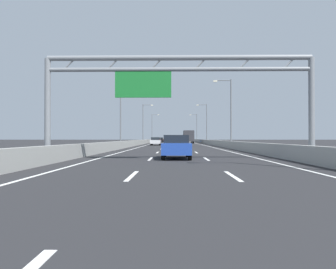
# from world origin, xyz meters

# --- Properties ---
(ground_plane) EXTENTS (260.00, 260.00, 0.00)m
(ground_plane) POSITION_xyz_m (0.00, 100.00, 0.00)
(ground_plane) COLOR #262628
(lane_dash_left_1) EXTENTS (0.16, 3.00, 0.01)m
(lane_dash_left_1) POSITION_xyz_m (-1.80, 12.50, 0.01)
(lane_dash_left_1) COLOR white
(lane_dash_left_1) RESTS_ON ground_plane
(lane_dash_left_2) EXTENTS (0.16, 3.00, 0.01)m
(lane_dash_left_2) POSITION_xyz_m (-1.80, 21.50, 0.01)
(lane_dash_left_2) COLOR white
(lane_dash_left_2) RESTS_ON ground_plane
(lane_dash_left_3) EXTENTS (0.16, 3.00, 0.01)m
(lane_dash_left_3) POSITION_xyz_m (-1.80, 30.50, 0.01)
(lane_dash_left_3) COLOR white
(lane_dash_left_3) RESTS_ON ground_plane
(lane_dash_left_4) EXTENTS (0.16, 3.00, 0.01)m
(lane_dash_left_4) POSITION_xyz_m (-1.80, 39.50, 0.01)
(lane_dash_left_4) COLOR white
(lane_dash_left_4) RESTS_ON ground_plane
(lane_dash_left_5) EXTENTS (0.16, 3.00, 0.01)m
(lane_dash_left_5) POSITION_xyz_m (-1.80, 48.50, 0.01)
(lane_dash_left_5) COLOR white
(lane_dash_left_5) RESTS_ON ground_plane
(lane_dash_left_6) EXTENTS (0.16, 3.00, 0.01)m
(lane_dash_left_6) POSITION_xyz_m (-1.80, 57.50, 0.01)
(lane_dash_left_6) COLOR white
(lane_dash_left_6) RESTS_ON ground_plane
(lane_dash_left_7) EXTENTS (0.16, 3.00, 0.01)m
(lane_dash_left_7) POSITION_xyz_m (-1.80, 66.50, 0.01)
(lane_dash_left_7) COLOR white
(lane_dash_left_7) RESTS_ON ground_plane
(lane_dash_left_8) EXTENTS (0.16, 3.00, 0.01)m
(lane_dash_left_8) POSITION_xyz_m (-1.80, 75.50, 0.01)
(lane_dash_left_8) COLOR white
(lane_dash_left_8) RESTS_ON ground_plane
(lane_dash_left_9) EXTENTS (0.16, 3.00, 0.01)m
(lane_dash_left_9) POSITION_xyz_m (-1.80, 84.50, 0.01)
(lane_dash_left_9) COLOR white
(lane_dash_left_9) RESTS_ON ground_plane
(lane_dash_left_10) EXTENTS (0.16, 3.00, 0.01)m
(lane_dash_left_10) POSITION_xyz_m (-1.80, 93.50, 0.01)
(lane_dash_left_10) COLOR white
(lane_dash_left_10) RESTS_ON ground_plane
(lane_dash_left_11) EXTENTS (0.16, 3.00, 0.01)m
(lane_dash_left_11) POSITION_xyz_m (-1.80, 102.50, 0.01)
(lane_dash_left_11) COLOR white
(lane_dash_left_11) RESTS_ON ground_plane
(lane_dash_left_12) EXTENTS (0.16, 3.00, 0.01)m
(lane_dash_left_12) POSITION_xyz_m (-1.80, 111.50, 0.01)
(lane_dash_left_12) COLOR white
(lane_dash_left_12) RESTS_ON ground_plane
(lane_dash_left_13) EXTENTS (0.16, 3.00, 0.01)m
(lane_dash_left_13) POSITION_xyz_m (-1.80, 120.50, 0.01)
(lane_dash_left_13) COLOR white
(lane_dash_left_13) RESTS_ON ground_plane
(lane_dash_left_14) EXTENTS (0.16, 3.00, 0.01)m
(lane_dash_left_14) POSITION_xyz_m (-1.80, 129.50, 0.01)
(lane_dash_left_14) COLOR white
(lane_dash_left_14) RESTS_ON ground_plane
(lane_dash_left_15) EXTENTS (0.16, 3.00, 0.01)m
(lane_dash_left_15) POSITION_xyz_m (-1.80, 138.50, 0.01)
(lane_dash_left_15) COLOR white
(lane_dash_left_15) RESTS_ON ground_plane
(lane_dash_left_16) EXTENTS (0.16, 3.00, 0.01)m
(lane_dash_left_16) POSITION_xyz_m (-1.80, 147.50, 0.01)
(lane_dash_left_16) COLOR white
(lane_dash_left_16) RESTS_ON ground_plane
(lane_dash_left_17) EXTENTS (0.16, 3.00, 0.01)m
(lane_dash_left_17) POSITION_xyz_m (-1.80, 156.50, 0.01)
(lane_dash_left_17) COLOR white
(lane_dash_left_17) RESTS_ON ground_plane
(lane_dash_right_1) EXTENTS (0.16, 3.00, 0.01)m
(lane_dash_right_1) POSITION_xyz_m (1.80, 12.50, 0.01)
(lane_dash_right_1) COLOR white
(lane_dash_right_1) RESTS_ON ground_plane
(lane_dash_right_2) EXTENTS (0.16, 3.00, 0.01)m
(lane_dash_right_2) POSITION_xyz_m (1.80, 21.50, 0.01)
(lane_dash_right_2) COLOR white
(lane_dash_right_2) RESTS_ON ground_plane
(lane_dash_right_3) EXTENTS (0.16, 3.00, 0.01)m
(lane_dash_right_3) POSITION_xyz_m (1.80, 30.50, 0.01)
(lane_dash_right_3) COLOR white
(lane_dash_right_3) RESTS_ON ground_plane
(lane_dash_right_4) EXTENTS (0.16, 3.00, 0.01)m
(lane_dash_right_4) POSITION_xyz_m (1.80, 39.50, 0.01)
(lane_dash_right_4) COLOR white
(lane_dash_right_4) RESTS_ON ground_plane
(lane_dash_right_5) EXTENTS (0.16, 3.00, 0.01)m
(lane_dash_right_5) POSITION_xyz_m (1.80, 48.50, 0.01)
(lane_dash_right_5) COLOR white
(lane_dash_right_5) RESTS_ON ground_plane
(lane_dash_right_6) EXTENTS (0.16, 3.00, 0.01)m
(lane_dash_right_6) POSITION_xyz_m (1.80, 57.50, 0.01)
(lane_dash_right_6) COLOR white
(lane_dash_right_6) RESTS_ON ground_plane
(lane_dash_right_7) EXTENTS (0.16, 3.00, 0.01)m
(lane_dash_right_7) POSITION_xyz_m (1.80, 66.50, 0.01)
(lane_dash_right_7) COLOR white
(lane_dash_right_7) RESTS_ON ground_plane
(lane_dash_right_8) EXTENTS (0.16, 3.00, 0.01)m
(lane_dash_right_8) POSITION_xyz_m (1.80, 75.50, 0.01)
(lane_dash_right_8) COLOR white
(lane_dash_right_8) RESTS_ON ground_plane
(lane_dash_right_9) EXTENTS (0.16, 3.00, 0.01)m
(lane_dash_right_9) POSITION_xyz_m (1.80, 84.50, 0.01)
(lane_dash_right_9) COLOR white
(lane_dash_right_9) RESTS_ON ground_plane
(lane_dash_right_10) EXTENTS (0.16, 3.00, 0.01)m
(lane_dash_right_10) POSITION_xyz_m (1.80, 93.50, 0.01)
(lane_dash_right_10) COLOR white
(lane_dash_right_10) RESTS_ON ground_plane
(lane_dash_right_11) EXTENTS (0.16, 3.00, 0.01)m
(lane_dash_right_11) POSITION_xyz_m (1.80, 102.50, 0.01)
(lane_dash_right_11) COLOR white
(lane_dash_right_11) RESTS_ON ground_plane
(lane_dash_right_12) EXTENTS (0.16, 3.00, 0.01)m
(lane_dash_right_12) POSITION_xyz_m (1.80, 111.50, 0.01)
(lane_dash_right_12) COLOR white
(lane_dash_right_12) RESTS_ON ground_plane
(lane_dash_right_13) EXTENTS (0.16, 3.00, 0.01)m
(lane_dash_right_13) POSITION_xyz_m (1.80, 120.50, 0.01)
(lane_dash_right_13) COLOR white
(lane_dash_right_13) RESTS_ON ground_plane
(lane_dash_right_14) EXTENTS (0.16, 3.00, 0.01)m
(lane_dash_right_14) POSITION_xyz_m (1.80, 129.50, 0.01)
(lane_dash_right_14) COLOR white
(lane_dash_right_14) RESTS_ON ground_plane
(lane_dash_right_15) EXTENTS (0.16, 3.00, 0.01)m
(lane_dash_right_15) POSITION_xyz_m (1.80, 138.50, 0.01)
(lane_dash_right_15) COLOR white
(lane_dash_right_15) RESTS_ON ground_plane
(lane_dash_right_16) EXTENTS (0.16, 3.00, 0.01)m
(lane_dash_right_16) POSITION_xyz_m (1.80, 147.50, 0.01)
(lane_dash_right_16) COLOR white
(lane_dash_right_16) RESTS_ON ground_plane
(lane_dash_right_17) EXTENTS (0.16, 3.00, 0.01)m
(lane_dash_right_17) POSITION_xyz_m (1.80, 156.50, 0.01)
(lane_dash_right_17) COLOR white
(lane_dash_right_17) RESTS_ON ground_plane
(edge_line_left) EXTENTS (0.16, 176.00, 0.01)m
(edge_line_left) POSITION_xyz_m (-5.25, 88.00, 0.01)
(edge_line_left) COLOR white
(edge_line_left) RESTS_ON ground_plane
(edge_line_right) EXTENTS (0.16, 176.00, 0.01)m
(edge_line_right) POSITION_xyz_m (5.25, 88.00, 0.01)
(edge_line_right) COLOR white
(edge_line_right) RESTS_ON ground_plane
(barrier_left) EXTENTS (0.45, 220.00, 0.95)m
(barrier_left) POSITION_xyz_m (-6.90, 110.00, 0.47)
(barrier_left) COLOR #9E9E99
(barrier_left) RESTS_ON ground_plane
(barrier_right) EXTENTS (0.45, 220.00, 0.95)m
(barrier_right) POSITION_xyz_m (6.90, 110.00, 0.47)
(barrier_right) COLOR #9E9E99
(barrier_right) RESTS_ON ground_plane
(sign_gantry) EXTENTS (16.28, 0.36, 6.36)m
(sign_gantry) POSITION_xyz_m (-0.28, 20.20, 4.84)
(sign_gantry) COLOR gray
(sign_gantry) RESTS_ON ground_plane
(streetlamp_left_mid) EXTENTS (2.58, 0.28, 9.50)m
(streetlamp_left_mid) POSITION_xyz_m (-7.47, 45.16, 5.40)
(streetlamp_left_mid) COLOR slate
(streetlamp_left_mid) RESTS_ON ground_plane
(streetlamp_right_mid) EXTENTS (2.58, 0.28, 9.50)m
(streetlamp_right_mid) POSITION_xyz_m (7.47, 45.16, 5.40)
(streetlamp_right_mid) COLOR slate
(streetlamp_right_mid) RESTS_ON ground_plane
(streetlamp_left_far) EXTENTS (2.58, 0.28, 9.50)m
(streetlamp_left_far) POSITION_xyz_m (-7.47, 77.41, 5.40)
(streetlamp_left_far) COLOR slate
(streetlamp_left_far) RESTS_ON ground_plane
(streetlamp_right_far) EXTENTS (2.58, 0.28, 9.50)m
(streetlamp_right_far) POSITION_xyz_m (7.47, 77.41, 5.40)
(streetlamp_right_far) COLOR slate
(streetlamp_right_far) RESTS_ON ground_plane
(streetlamp_left_distant) EXTENTS (2.58, 0.28, 9.50)m
(streetlamp_left_distant) POSITION_xyz_m (-7.47, 109.66, 5.40)
(streetlamp_left_distant) COLOR slate
(streetlamp_left_distant) RESTS_ON ground_plane
(streetlamp_right_distant) EXTENTS (2.58, 0.28, 9.50)m
(streetlamp_right_distant) POSITION_xyz_m (7.47, 109.66, 5.40)
(streetlamp_right_distant) COLOR slate
(streetlamp_right_distant) RESTS_ON ground_plane
(white_car) EXTENTS (1.80, 4.42, 1.46)m
(white_car) POSITION_xyz_m (-3.54, 58.59, 0.74)
(white_car) COLOR silver
(white_car) RESTS_ON ground_plane
(blue_car) EXTENTS (1.83, 4.45, 1.55)m
(blue_car) POSITION_xyz_m (-0.13, 22.03, 0.79)
(blue_car) COLOR #2347AD
(blue_car) RESTS_ON ground_plane
(orange_car) EXTENTS (1.87, 4.55, 1.50)m
(orange_car) POSITION_xyz_m (0.16, 139.93, 0.77)
(orange_car) COLOR orange
(orange_car) RESTS_ON ground_plane
(red_car) EXTENTS (1.86, 4.55, 1.57)m
(red_car) POSITION_xyz_m (-0.13, 90.29, 0.78)
(red_car) COLOR red
(red_car) RESTS_ON ground_plane
(black_car) EXTENTS (1.84, 4.24, 1.44)m
(black_car) POSITION_xyz_m (-3.73, 79.99, 0.74)
(black_car) COLOR black
(black_car) RESTS_ON ground_plane
(box_truck) EXTENTS (2.44, 8.32, 3.12)m
(box_truck) POSITION_xyz_m (3.39, 79.47, 1.69)
(box_truck) COLOR #194799
(box_truck) RESTS_ON ground_plane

